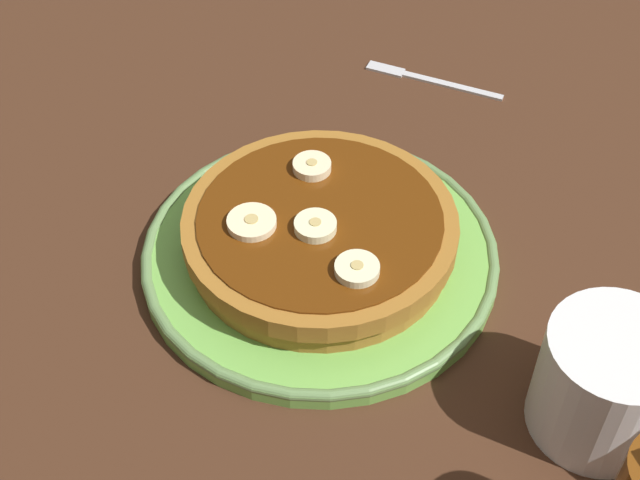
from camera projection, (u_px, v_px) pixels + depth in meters
The scene contains 9 objects.
ground_plane at pixel (320, 274), 67.54cm from camera, with size 140.00×140.00×3.00cm, color #422616.
plate at pixel (320, 253), 65.89cm from camera, with size 26.34×26.34×1.47cm.
pancake_stack at pixel (315, 232), 64.46cm from camera, with size 19.86×19.86×3.33cm.
banana_slice_0 at pixel (315, 227), 62.14cm from camera, with size 3.00×3.00×0.92cm.
banana_slice_1 at pixel (252, 223), 62.48cm from camera, with size 3.51×3.51×0.79cm.
banana_slice_2 at pixel (312, 167), 66.50cm from camera, with size 2.89×2.89×0.93cm.
banana_slice_3 at pixel (358, 269), 59.41cm from camera, with size 3.06×3.06×0.87cm.
coffee_mug at pixel (610, 387), 53.66cm from camera, with size 11.76×8.53×8.02cm.
fork at pixel (425, 78), 81.97cm from camera, with size 10.41×9.32×0.50cm.
Camera 1 is at (40.68, -19.24, 48.93)cm, focal length 50.00 mm.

